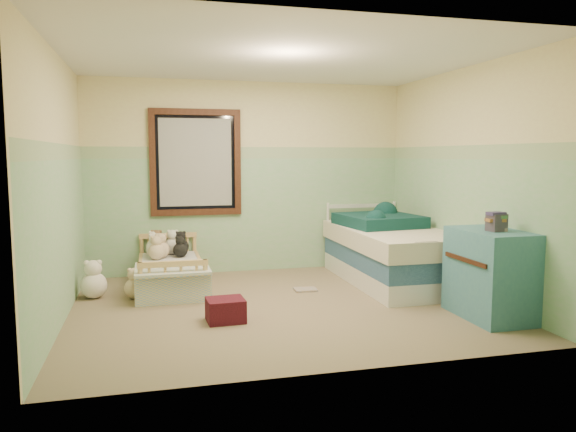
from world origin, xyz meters
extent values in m
cube|color=brown|center=(0.00, 0.00, -0.01)|extent=(4.20, 3.60, 0.02)
cube|color=silver|center=(0.00, 0.00, 2.51)|extent=(4.20, 3.60, 0.02)
cube|color=beige|center=(0.00, 1.80, 1.25)|extent=(4.20, 0.04, 2.50)
cube|color=beige|center=(0.00, -1.80, 1.25)|extent=(4.20, 0.04, 2.50)
cube|color=beige|center=(-2.10, 0.00, 1.25)|extent=(0.04, 3.60, 2.50)
cube|color=beige|center=(2.10, 0.00, 1.25)|extent=(0.04, 3.60, 2.50)
cube|color=#7BBA7A|center=(0.00, 1.79, 0.75)|extent=(4.20, 0.01, 1.50)
cube|color=#488052|center=(0.00, 1.79, 1.57)|extent=(4.20, 0.01, 0.15)
cube|color=black|center=(-0.70, 1.76, 1.45)|extent=(1.16, 0.06, 1.36)
cube|color=#B9B9B5|center=(-0.70, 1.77, 1.45)|extent=(0.92, 0.01, 1.12)
cube|color=tan|center=(-1.07, 1.05, 0.09)|extent=(0.72, 1.45, 0.19)
cube|color=silver|center=(-1.07, 1.05, 0.25)|extent=(0.66, 1.39, 0.12)
cube|color=#83A9CF|center=(-1.07, 0.60, 0.32)|extent=(0.79, 0.72, 0.03)
sphere|color=brown|center=(-1.22, 1.55, 0.41)|extent=(0.21, 0.21, 0.21)
sphere|color=silver|center=(-1.02, 1.55, 0.41)|extent=(0.21, 0.21, 0.21)
sphere|color=beige|center=(-1.17, 1.33, 0.41)|extent=(0.20, 0.20, 0.20)
sphere|color=black|center=(-0.94, 1.33, 0.39)|extent=(0.18, 0.18, 0.18)
sphere|color=white|center=(-1.90, 0.78, 0.14)|extent=(0.28, 0.28, 0.28)
sphere|color=beige|center=(-1.47, 0.65, 0.11)|extent=(0.23, 0.23, 0.23)
cube|color=white|center=(1.55, 0.67, 0.11)|extent=(1.04, 2.08, 0.22)
cube|color=navy|center=(1.55, 0.67, 0.33)|extent=(1.04, 2.08, 0.22)
cube|color=beige|center=(1.55, 0.67, 0.55)|extent=(1.08, 2.12, 0.22)
cube|color=#0A2C2C|center=(1.50, 0.97, 0.73)|extent=(0.99, 1.03, 0.14)
cube|color=teal|center=(1.83, -0.89, 0.42)|extent=(0.53, 0.84, 0.84)
cube|color=#412726|center=(1.83, -0.96, 0.92)|extent=(0.18, 0.15, 0.16)
cube|color=maroon|center=(-0.63, -0.40, 0.11)|extent=(0.36, 0.31, 0.21)
cube|color=orange|center=(0.42, 0.53, 0.01)|extent=(0.26, 0.20, 0.02)
sphere|color=white|center=(-1.24, 1.54, 0.41)|extent=(0.21, 0.21, 0.21)
sphere|color=white|center=(-1.25, 1.39, 0.41)|extent=(0.20, 0.20, 0.20)
sphere|color=beige|center=(-1.23, 1.24, 0.40)|extent=(0.20, 0.20, 0.20)
sphere|color=black|center=(-0.92, 1.52, 0.41)|extent=(0.20, 0.20, 0.20)
camera|label=1|loc=(-1.29, -5.36, 1.54)|focal=34.17mm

